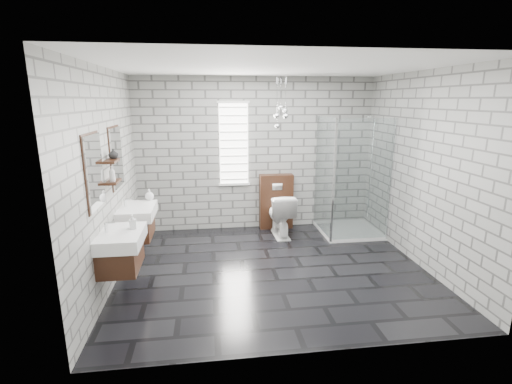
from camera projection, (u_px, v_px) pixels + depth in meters
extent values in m
cube|color=black|center=(273.00, 269.00, 5.21)|extent=(4.20, 3.60, 0.02)
cube|color=white|center=(275.00, 66.00, 4.55)|extent=(4.20, 3.60, 0.02)
cube|color=gray|center=(256.00, 155.00, 6.62)|extent=(4.20, 0.02, 2.70)
cube|color=gray|center=(312.00, 216.00, 3.14)|extent=(4.20, 0.02, 2.70)
cube|color=gray|center=(107.00, 179.00, 4.61)|extent=(0.02, 3.60, 2.70)
cube|color=gray|center=(423.00, 171.00, 5.14)|extent=(0.02, 3.60, 2.70)
cube|color=#3A1F12|center=(121.00, 256.00, 4.27)|extent=(0.42, 0.62, 0.30)
cube|color=silver|center=(139.00, 253.00, 4.29)|extent=(0.02, 0.35, 0.01)
cube|color=white|center=(121.00, 238.00, 4.22)|extent=(0.47, 0.70, 0.15)
cylinder|color=silver|center=(106.00, 227.00, 4.17)|extent=(0.04, 0.04, 0.12)
cylinder|color=silver|center=(110.00, 223.00, 4.16)|extent=(0.10, 0.02, 0.02)
cube|color=white|center=(94.00, 172.00, 4.00)|extent=(0.03, 0.55, 0.80)
cube|color=#3A1F12|center=(93.00, 172.00, 4.00)|extent=(0.01, 0.59, 0.84)
cube|color=#3A1F12|center=(137.00, 227.00, 5.26)|extent=(0.42, 0.62, 0.30)
cube|color=silver|center=(151.00, 224.00, 5.28)|extent=(0.02, 0.35, 0.01)
cube|color=white|center=(137.00, 212.00, 5.21)|extent=(0.47, 0.70, 0.15)
cylinder|color=silver|center=(125.00, 203.00, 5.16)|extent=(0.04, 0.04, 0.12)
cylinder|color=silver|center=(129.00, 199.00, 5.15)|extent=(0.10, 0.02, 0.02)
cube|color=white|center=(116.00, 157.00, 4.99)|extent=(0.03, 0.55, 0.80)
cube|color=#3A1F12|center=(116.00, 157.00, 4.99)|extent=(0.01, 0.59, 0.84)
cube|color=#3A1F12|center=(113.00, 182.00, 4.58)|extent=(0.14, 0.30, 0.03)
cube|color=#3A1F12|center=(111.00, 161.00, 4.52)|extent=(0.14, 0.30, 0.03)
cube|color=white|center=(234.00, 144.00, 6.50)|extent=(0.50, 0.02, 1.40)
cube|color=white|center=(233.00, 102.00, 6.31)|extent=(0.56, 0.04, 0.04)
cube|color=white|center=(234.00, 184.00, 6.66)|extent=(0.56, 0.04, 0.04)
cube|color=white|center=(234.00, 179.00, 6.63)|extent=(0.48, 0.01, 0.02)
cube|color=white|center=(234.00, 172.00, 6.60)|extent=(0.48, 0.01, 0.02)
cube|color=white|center=(234.00, 164.00, 6.56)|extent=(0.48, 0.01, 0.02)
cube|color=white|center=(234.00, 156.00, 6.53)|extent=(0.48, 0.01, 0.02)
cube|color=white|center=(234.00, 148.00, 6.49)|extent=(0.48, 0.01, 0.02)
cube|color=white|center=(234.00, 140.00, 6.46)|extent=(0.48, 0.01, 0.02)
cube|color=white|center=(234.00, 132.00, 6.43)|extent=(0.48, 0.01, 0.02)
cube|color=white|center=(233.00, 124.00, 6.39)|extent=(0.48, 0.01, 0.02)
cube|color=white|center=(233.00, 116.00, 6.36)|extent=(0.48, 0.01, 0.03)
cube|color=white|center=(233.00, 107.00, 6.32)|extent=(0.48, 0.01, 0.03)
cube|color=#3A1F12|center=(276.00, 201.00, 6.76)|extent=(0.60, 0.20, 1.00)
cube|color=silver|center=(277.00, 187.00, 6.59)|extent=(0.18, 0.01, 0.12)
cube|color=white|center=(348.00, 230.00, 6.65)|extent=(1.00, 1.00, 0.06)
cube|color=silver|center=(363.00, 182.00, 5.94)|extent=(1.00, 0.01, 2.00)
cube|color=silver|center=(324.00, 176.00, 6.35)|extent=(0.01, 1.00, 2.00)
cube|color=silver|center=(334.00, 182.00, 5.87)|extent=(0.03, 0.03, 2.00)
cube|color=silver|center=(391.00, 181.00, 6.00)|extent=(0.03, 0.03, 2.00)
cylinder|color=silver|center=(371.00, 169.00, 6.64)|extent=(0.02, 0.02, 1.80)
cylinder|color=silver|center=(371.00, 117.00, 6.41)|extent=(0.14, 0.14, 0.02)
sphere|color=silver|center=(276.00, 116.00, 5.96)|extent=(0.09, 0.09, 0.09)
cylinder|color=silver|center=(277.00, 94.00, 5.87)|extent=(0.01, 0.01, 0.60)
sphere|color=silver|center=(286.00, 116.00, 6.02)|extent=(0.09, 0.09, 0.09)
cylinder|color=silver|center=(286.00, 94.00, 5.93)|extent=(0.01, 0.01, 0.61)
sphere|color=silver|center=(281.00, 107.00, 6.11)|extent=(0.09, 0.09, 0.09)
cylinder|color=silver|center=(281.00, 90.00, 6.04)|extent=(0.01, 0.01, 0.47)
sphere|color=silver|center=(277.00, 126.00, 6.13)|extent=(0.09, 0.09, 0.09)
cylinder|color=silver|center=(278.00, 99.00, 6.03)|extent=(0.01, 0.01, 0.77)
sphere|color=silver|center=(285.00, 111.00, 6.10)|extent=(0.09, 0.09, 0.09)
cylinder|color=silver|center=(285.00, 91.00, 6.03)|extent=(0.01, 0.01, 0.52)
imported|color=white|center=(280.00, 215.00, 6.40)|extent=(0.44, 0.75, 0.75)
imported|color=#B2B2B2|center=(133.00, 222.00, 4.29)|extent=(0.09, 0.09, 0.17)
imported|color=#B2B2B2|center=(149.00, 194.00, 5.52)|extent=(0.14, 0.14, 0.17)
imported|color=#B2B2B2|center=(112.00, 174.00, 4.50)|extent=(0.08, 0.08, 0.19)
imported|color=#B2B2B2|center=(113.00, 154.00, 4.59)|extent=(0.15, 0.15, 0.12)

